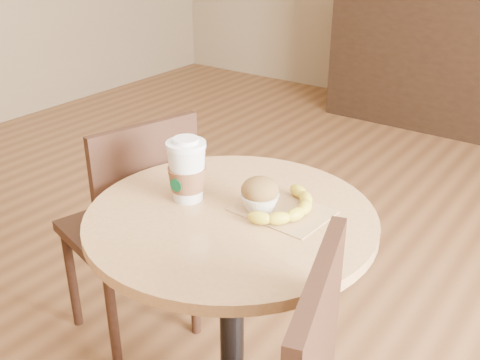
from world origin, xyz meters
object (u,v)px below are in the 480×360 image
(coffee_cup, at_px, (187,172))
(banana, at_px, (290,207))
(cafe_table, at_px, (231,276))
(chair_left, at_px, (135,225))
(muffin, at_px, (260,195))

(coffee_cup, relative_size, banana, 0.72)
(cafe_table, xyz_separation_m, coffee_cup, (-0.14, -0.00, 0.28))
(chair_left, height_order, muffin, chair_left)
(muffin, bearing_deg, cafe_table, -133.55)
(cafe_table, height_order, chair_left, chair_left)
(coffee_cup, height_order, banana, coffee_cup)
(coffee_cup, height_order, muffin, coffee_cup)
(chair_left, distance_m, banana, 0.69)
(chair_left, bearing_deg, muffin, 98.41)
(cafe_table, xyz_separation_m, banana, (0.13, 0.09, 0.22))
(cafe_table, distance_m, coffee_cup, 0.31)
(cafe_table, distance_m, muffin, 0.26)
(muffin, bearing_deg, chair_left, 173.31)
(chair_left, bearing_deg, cafe_table, 91.66)
(coffee_cup, distance_m, muffin, 0.21)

